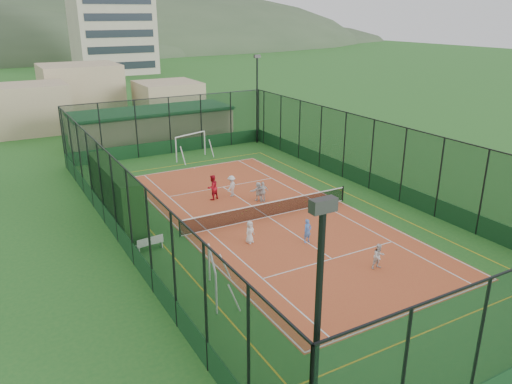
# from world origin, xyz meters

# --- Properties ---
(ground) EXTENTS (300.00, 300.00, 0.00)m
(ground) POSITION_xyz_m (0.00, 0.00, 0.00)
(ground) COLOR #226525
(ground) RESTS_ON ground
(court_slab) EXTENTS (11.17, 23.97, 0.01)m
(court_slab) POSITION_xyz_m (0.00, 0.00, 0.01)
(court_slab) COLOR #C0412A
(court_slab) RESTS_ON ground
(tennis_net) EXTENTS (11.67, 0.12, 1.06)m
(tennis_net) POSITION_xyz_m (0.00, 0.00, 0.53)
(tennis_net) COLOR black
(tennis_net) RESTS_ON ground
(perimeter_fence) EXTENTS (18.12, 34.12, 5.00)m
(perimeter_fence) POSITION_xyz_m (0.00, 0.00, 2.50)
(perimeter_fence) COLOR black
(perimeter_fence) RESTS_ON ground
(floodlight_sw) EXTENTS (0.60, 0.26, 8.25)m
(floodlight_sw) POSITION_xyz_m (-8.60, -16.60, 4.12)
(floodlight_sw) COLOR black
(floodlight_sw) RESTS_ON ground
(floodlight_ne) EXTENTS (0.60, 0.26, 8.25)m
(floodlight_ne) POSITION_xyz_m (8.60, 16.60, 4.12)
(floodlight_ne) COLOR black
(floodlight_ne) RESTS_ON ground
(clubhouse) EXTENTS (15.20, 7.20, 3.15)m
(clubhouse) POSITION_xyz_m (0.00, 22.00, 1.57)
(clubhouse) COLOR tan
(clubhouse) RESTS_ON ground
(distant_hills) EXTENTS (200.00, 60.00, 24.00)m
(distant_hills) POSITION_xyz_m (0.00, 150.00, 0.00)
(distant_hills) COLOR #384C33
(distant_hills) RESTS_ON ground
(hedge_left) EXTENTS (1.19, 7.96, 3.48)m
(hedge_left) POSITION_xyz_m (-8.30, 3.73, 1.74)
(hedge_left) COLOR black
(hedge_left) RESTS_ON ground
(white_bench) EXTENTS (1.50, 0.55, 0.83)m
(white_bench) POSITION_xyz_m (-7.80, -0.82, 0.41)
(white_bench) COLOR white
(white_bench) RESTS_ON ground
(futsal_goal_near) EXTENTS (3.02, 1.71, 1.87)m
(futsal_goal_near) POSITION_xyz_m (-6.79, -6.62, 0.94)
(futsal_goal_near) COLOR white
(futsal_goal_near) RESTS_ON ground
(futsal_goal_far) EXTENTS (3.45, 1.95, 2.14)m
(futsal_goal_far) POSITION_xyz_m (0.88, 14.50, 1.07)
(futsal_goal_far) COLOR white
(futsal_goal_far) RESTS_ON ground
(child_near_left) EXTENTS (0.72, 0.61, 1.26)m
(child_near_left) POSITION_xyz_m (-2.75, -2.65, 0.64)
(child_near_left) COLOR white
(child_near_left) RESTS_ON court_slab
(child_near_mid) EXTENTS (0.52, 0.37, 1.35)m
(child_near_mid) POSITION_xyz_m (0.03, -4.13, 0.68)
(child_near_mid) COLOR #528AE8
(child_near_mid) RESTS_ON court_slab
(child_near_right) EXTENTS (0.68, 0.56, 1.30)m
(child_near_right) POSITION_xyz_m (1.36, -8.29, 0.66)
(child_near_right) COLOR silver
(child_near_right) RESTS_ON court_slab
(child_far_left) EXTENTS (1.08, 1.00, 1.47)m
(child_far_left) POSITION_xyz_m (-0.31, 4.40, 0.74)
(child_far_left) COLOR white
(child_far_left) RESTS_ON court_slab
(child_far_right) EXTENTS (0.82, 0.35, 1.40)m
(child_far_right) POSITION_xyz_m (1.03, 2.42, 0.71)
(child_far_right) COLOR white
(child_far_right) RESTS_ON court_slab
(child_far_back) EXTENTS (1.18, 0.40, 1.27)m
(child_far_back) POSITION_xyz_m (0.91, 2.83, 0.64)
(child_far_back) COLOR white
(child_far_back) RESTS_ON court_slab
(coach) EXTENTS (1.00, 0.88, 1.71)m
(coach) POSITION_xyz_m (-1.70, 4.46, 0.87)
(coach) COLOR red
(coach) RESTS_ON court_slab
(tennis_balls) EXTENTS (4.71, 0.60, 0.07)m
(tennis_balls) POSITION_xyz_m (0.78, 1.23, 0.04)
(tennis_balls) COLOR #CCE033
(tennis_balls) RESTS_ON court_slab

